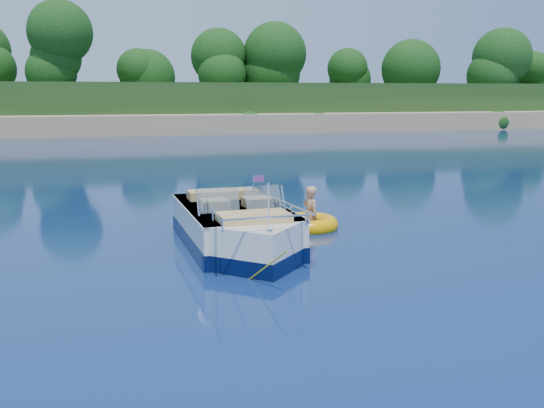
# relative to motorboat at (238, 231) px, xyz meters

# --- Properties ---
(ground) EXTENTS (160.00, 160.00, 0.00)m
(ground) POSITION_rel_motorboat_xyz_m (0.32, -0.23, -0.37)
(ground) COLOR #091640
(ground) RESTS_ON ground
(shoreline) EXTENTS (170.00, 59.00, 6.00)m
(shoreline) POSITION_rel_motorboat_xyz_m (0.32, 63.54, 0.61)
(shoreline) COLOR tan
(shoreline) RESTS_ON ground
(treeline) EXTENTS (150.00, 7.12, 8.19)m
(treeline) POSITION_rel_motorboat_xyz_m (0.36, 40.78, 5.18)
(treeline) COLOR black
(treeline) RESTS_ON ground
(motorboat) EXTENTS (2.18, 5.71, 1.90)m
(motorboat) POSITION_rel_motorboat_xyz_m (0.00, 0.00, 0.00)
(motorboat) COLOR white
(motorboat) RESTS_ON ground
(tow_tube) EXTENTS (1.74, 1.74, 0.39)m
(tow_tube) POSITION_rel_motorboat_xyz_m (2.00, 1.44, -0.27)
(tow_tube) COLOR #FFA802
(tow_tube) RESTS_ON ground
(boy) EXTENTS (0.55, 0.85, 1.55)m
(boy) POSITION_rel_motorboat_xyz_m (2.05, 1.47, -0.37)
(boy) COLOR tan
(boy) RESTS_ON ground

